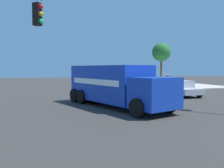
% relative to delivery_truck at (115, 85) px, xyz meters
% --- Properties ---
extents(ground_plane, '(100.00, 100.00, 0.00)m').
position_rel_delivery_truck_xyz_m(ground_plane, '(-0.54, -0.91, -1.44)').
color(ground_plane, '#33302D').
extents(sidewalk_corner_near, '(11.57, 11.57, 0.14)m').
position_rel_delivery_truck_xyz_m(sidewalk_corner_near, '(-13.68, -14.05, -1.37)').
color(sidewalk_corner_near, '#B2ADA0').
rests_on(sidewalk_corner_near, ground).
extents(delivery_truck, '(4.91, 8.91, 2.71)m').
position_rel_delivery_truck_xyz_m(delivery_truck, '(0.00, 0.00, 0.00)').
color(delivery_truck, '#1438AD').
rests_on(delivery_truck, ground).
extents(pickup_silver, '(2.47, 5.30, 1.38)m').
position_rel_delivery_truck_xyz_m(pickup_silver, '(-7.79, -4.06, -0.71)').
color(pickup_silver, '#B7BABF').
rests_on(pickup_silver, ground).
extents(pedestrian_near_corner, '(0.43, 0.38, 1.59)m').
position_rel_delivery_truck_xyz_m(pedestrian_near_corner, '(-12.24, -12.99, -0.40)').
color(pedestrian_near_corner, black).
rests_on(pedestrian_near_corner, sidewalk_corner_near).
extents(picket_fence_run, '(6.22, 0.05, 0.95)m').
position_rel_delivery_truck_xyz_m(picket_fence_run, '(-13.68, -19.59, -0.82)').
color(picket_fence_run, silver).
rests_on(picket_fence_run, sidewalk_corner_near).
extents(shade_tree_near, '(2.80, 2.80, 6.21)m').
position_rel_delivery_truck_xyz_m(shade_tree_near, '(-13.71, -17.19, 3.46)').
color(shade_tree_near, brown).
rests_on(shade_tree_near, sidewalk_corner_near).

